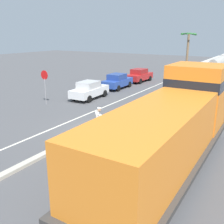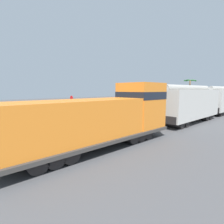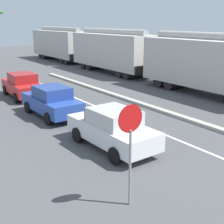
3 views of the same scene
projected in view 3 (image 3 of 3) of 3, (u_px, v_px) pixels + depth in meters
The scene contains 9 objects.
median_curb at pixel (204, 124), 15.10m from camera, with size 0.36×36.00×0.16m, color #B2AD9E.
lane_stripe at pixel (168, 136), 13.81m from camera, with size 0.14×36.00×0.01m, color silver.
hopper_car_lead at pixel (210, 64), 20.95m from camera, with size 2.90×10.60×4.18m.
hopper_car_middle at pixel (112, 51), 30.10m from camera, with size 2.90×10.60×4.18m.
hopper_car_trailing at pixel (60, 44), 39.25m from camera, with size 2.90×10.60×4.18m.
parked_car_white at pixel (112, 128), 12.34m from camera, with size 1.94×4.25×1.62m.
parked_car_blue at pixel (52, 101), 16.49m from camera, with size 1.91×4.24×1.62m.
parked_car_red at pixel (22, 85), 20.59m from camera, with size 1.97×4.27×1.62m.
stop_sign at pixel (130, 136), 8.12m from camera, with size 0.76×0.08×2.88m.
Camera 3 is at (-11.81, -3.23, 4.92)m, focal length 50.00 mm.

